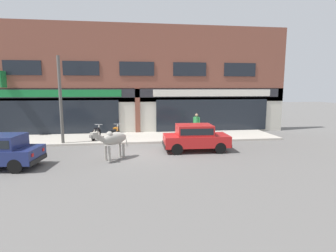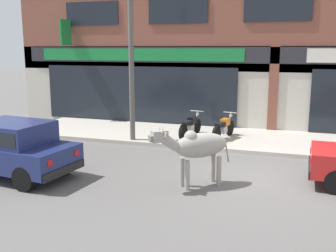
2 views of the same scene
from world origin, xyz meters
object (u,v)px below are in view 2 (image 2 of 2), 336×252
at_px(car_1, 11,146).
at_px(motorcycle_0, 190,126).
at_px(motorcycle_1, 224,128).
at_px(utility_pole, 131,66).
at_px(cow, 197,146).

xyz_separation_m(car_1, motorcycle_0, (3.38, 5.47, -0.29)).
height_order(car_1, motorcycle_1, car_1).
distance_m(motorcycle_0, utility_pole, 3.05).
height_order(motorcycle_0, motorcycle_1, same).
bearing_deg(utility_pole, motorcycle_1, 20.97).
relative_size(car_1, utility_pole, 0.73).
bearing_deg(motorcycle_0, utility_pole, -148.91).
distance_m(motorcycle_1, utility_pole, 3.91).
bearing_deg(utility_pole, motorcycle_0, 31.09).
bearing_deg(cow, utility_pole, 131.81).
bearing_deg(car_1, utility_pole, 70.33).
bearing_deg(cow, car_1, -171.08).
xyz_separation_m(motorcycle_0, motorcycle_1, (1.21, 0.06, 0.00)).
bearing_deg(utility_pole, cow, -48.19).
xyz_separation_m(cow, motorcycle_0, (-1.42, 4.72, -0.48)).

